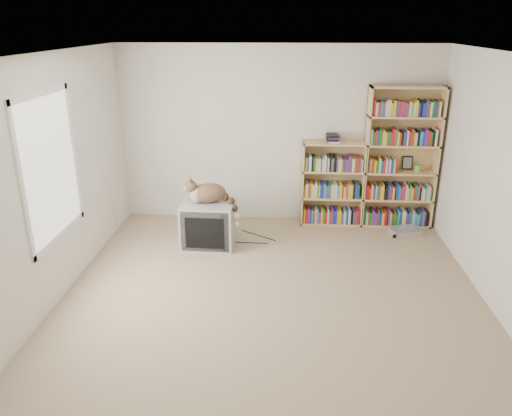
# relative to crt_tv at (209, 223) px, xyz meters

# --- Properties ---
(floor) EXTENTS (4.50, 5.00, 0.01)m
(floor) POSITION_rel_crt_tv_xyz_m (0.87, -1.52, -0.29)
(floor) COLOR tan
(floor) RESTS_ON ground
(wall_back) EXTENTS (4.50, 0.02, 2.50)m
(wall_back) POSITION_rel_crt_tv_xyz_m (0.87, 0.98, 0.96)
(wall_back) COLOR silver
(wall_back) RESTS_ON floor
(wall_front) EXTENTS (4.50, 0.02, 2.50)m
(wall_front) POSITION_rel_crt_tv_xyz_m (0.87, -4.02, 0.96)
(wall_front) COLOR silver
(wall_front) RESTS_ON floor
(wall_left) EXTENTS (0.02, 5.00, 2.50)m
(wall_left) POSITION_rel_crt_tv_xyz_m (-1.38, -1.52, 0.96)
(wall_left) COLOR silver
(wall_left) RESTS_ON floor
(ceiling) EXTENTS (4.50, 5.00, 0.02)m
(ceiling) POSITION_rel_crt_tv_xyz_m (0.87, -1.52, 2.21)
(ceiling) COLOR white
(ceiling) RESTS_ON wall_back
(window) EXTENTS (0.02, 1.22, 1.52)m
(window) POSITION_rel_crt_tv_xyz_m (-1.37, -1.32, 1.11)
(window) COLOR white
(window) RESTS_ON wall_left
(crt_tv) EXTENTS (0.69, 0.63, 0.58)m
(crt_tv) POSITION_rel_crt_tv_xyz_m (0.00, 0.00, 0.00)
(crt_tv) COLOR #AAAAAC
(crt_tv) RESTS_ON floor
(cat) EXTENTS (0.74, 0.48, 0.54)m
(cat) POSITION_rel_crt_tv_xyz_m (0.06, -0.02, 0.38)
(cat) COLOR #382517
(cat) RESTS_ON crt_tv
(bookcase_tall) EXTENTS (0.99, 0.30, 1.97)m
(bookcase_tall) POSITION_rel_crt_tv_xyz_m (2.58, 0.84, 0.64)
(bookcase_tall) COLOR tan
(bookcase_tall) RESTS_ON floor
(bookcase_short) EXTENTS (0.88, 0.30, 1.20)m
(bookcase_short) POSITION_rel_crt_tv_xyz_m (1.66, 0.84, 0.26)
(bookcase_short) COLOR tan
(bookcase_short) RESTS_ON floor
(book_stack) EXTENTS (0.19, 0.25, 0.11)m
(book_stack) POSITION_rel_crt_tv_xyz_m (1.63, 0.83, 0.97)
(book_stack) COLOR #A71D16
(book_stack) RESTS_ON bookcase_short
(green_mug) EXTENTS (0.08, 0.08, 0.09)m
(green_mug) POSITION_rel_crt_tv_xyz_m (2.82, 0.82, 0.56)
(green_mug) COLOR #62C237
(green_mug) RESTS_ON bookcase_tall
(framed_print) EXTENTS (0.14, 0.05, 0.19)m
(framed_print) POSITION_rel_crt_tv_xyz_m (2.70, 0.92, 0.61)
(framed_print) COLOR black
(framed_print) RESTS_ON bookcase_tall
(dvd_player) EXTENTS (0.45, 0.38, 0.09)m
(dvd_player) POSITION_rel_crt_tv_xyz_m (2.65, 0.45, -0.25)
(dvd_player) COLOR silver
(dvd_player) RESTS_ON floor
(wall_outlet) EXTENTS (0.01, 0.08, 0.13)m
(wall_outlet) POSITION_rel_crt_tv_xyz_m (-1.37, 0.34, 0.03)
(wall_outlet) COLOR silver
(wall_outlet) RESTS_ON wall_left
(floor_cables) EXTENTS (1.20, 0.70, 0.01)m
(floor_cables) POSITION_rel_crt_tv_xyz_m (0.65, 0.12, -0.29)
(floor_cables) COLOR black
(floor_cables) RESTS_ON floor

